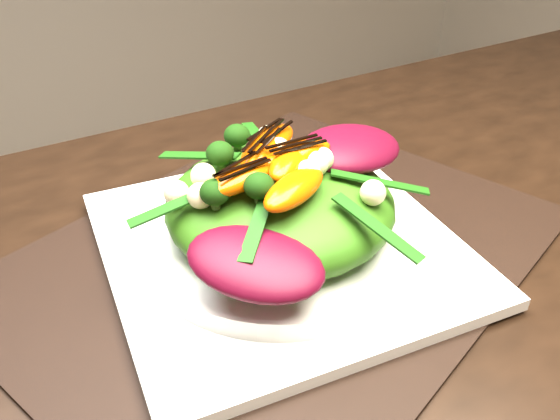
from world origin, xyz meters
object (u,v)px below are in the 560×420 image
plate_base (280,246)px  dining_table (404,355)px  orange_segment (255,158)px  lettuce_mound (280,204)px  placemat (280,253)px  salad_bowl (280,233)px

plate_base → dining_table: bearing=-75.9°
dining_table → orange_segment: size_ratio=23.96×
plate_base → lettuce_mound: bearing=0.0°
dining_table → orange_segment: 0.19m
placemat → plate_base: 0.01m
lettuce_mound → salad_bowl: bearing=0.0°
dining_table → salad_bowl: size_ratio=6.67×
dining_table → plate_base: size_ratio=5.46×
salad_bowl → lettuce_mound: size_ratio=1.25×
orange_segment → plate_base: bearing=-49.3°
placemat → salad_bowl: bearing=180.0°
dining_table → salad_bowl: (-0.03, 0.13, 0.04)m
salad_bowl → placemat: bearing=0.0°
lettuce_mound → orange_segment: size_ratio=2.88×
plate_base → lettuce_mound: 0.04m
plate_base → lettuce_mound: (0.00, 0.00, 0.04)m
salad_bowl → orange_segment: bearing=130.7°
dining_table → salad_bowl: bearing=104.1°
placemat → orange_segment: (-0.01, 0.02, 0.09)m
orange_segment → placemat: bearing=-49.3°
placemat → dining_table: bearing=-75.9°
placemat → lettuce_mound: lettuce_mound is taller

